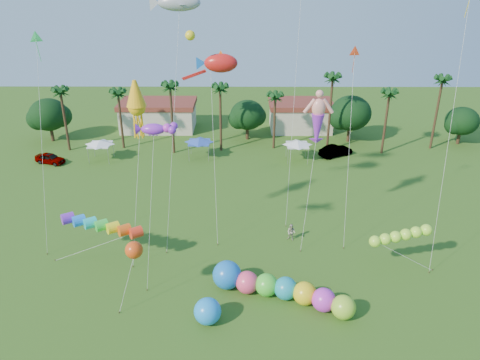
{
  "coord_description": "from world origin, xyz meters",
  "views": [
    {
      "loc": [
        0.18,
        -26.07,
        25.81
      ],
      "look_at": [
        0.0,
        10.0,
        9.0
      ],
      "focal_mm": 35.0,
      "sensor_mm": 36.0,
      "label": 1
    }
  ],
  "objects_px": {
    "car_a": "(50,158)",
    "car_b": "(336,151)",
    "spectator_b": "(291,232)",
    "blue_ball": "(208,311)",
    "caterpillar_inflatable": "(276,288)"
  },
  "relations": [
    {
      "from": "spectator_b",
      "to": "car_b",
      "type": "bearing_deg",
      "value": 98.38
    },
    {
      "from": "caterpillar_inflatable",
      "to": "spectator_b",
      "type": "bearing_deg",
      "value": 98.28
    },
    {
      "from": "spectator_b",
      "to": "blue_ball",
      "type": "relative_size",
      "value": 0.83
    },
    {
      "from": "car_a",
      "to": "spectator_b",
      "type": "distance_m",
      "value": 37.91
    },
    {
      "from": "caterpillar_inflatable",
      "to": "blue_ball",
      "type": "height_order",
      "value": "caterpillar_inflatable"
    },
    {
      "from": "spectator_b",
      "to": "blue_ball",
      "type": "height_order",
      "value": "blue_ball"
    },
    {
      "from": "car_b",
      "to": "caterpillar_inflatable",
      "type": "height_order",
      "value": "caterpillar_inflatable"
    },
    {
      "from": "car_b",
      "to": "car_a",
      "type": "bearing_deg",
      "value": 65.41
    },
    {
      "from": "car_a",
      "to": "caterpillar_inflatable",
      "type": "distance_m",
      "value": 41.9
    },
    {
      "from": "car_a",
      "to": "car_b",
      "type": "relative_size",
      "value": 0.86
    },
    {
      "from": "car_a",
      "to": "spectator_b",
      "type": "relative_size",
      "value": 2.4
    },
    {
      "from": "spectator_b",
      "to": "blue_ball",
      "type": "xyz_separation_m",
      "value": [
        -7.7,
        -12.1,
        0.18
      ]
    },
    {
      "from": "car_a",
      "to": "spectator_b",
      "type": "bearing_deg",
      "value": -103.26
    },
    {
      "from": "car_a",
      "to": "caterpillar_inflatable",
      "type": "xyz_separation_m",
      "value": [
        30.04,
        -29.21,
        0.32
      ]
    },
    {
      "from": "caterpillar_inflatable",
      "to": "blue_ball",
      "type": "bearing_deg",
      "value": -130.75
    }
  ]
}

